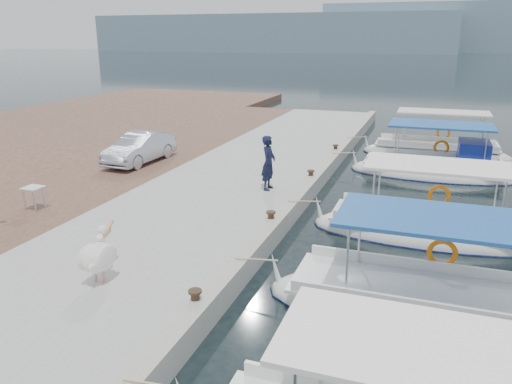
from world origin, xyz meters
TOP-DOWN VIEW (x-y plane):
  - ground at (0.00, 0.00)m, footprint 400.00×400.00m
  - concrete_quay at (-3.00, 5.00)m, footprint 6.00×40.00m
  - quay_curb at (-0.22, 5.00)m, footprint 0.44×40.00m
  - cobblestone_strip at (-8.00, 5.00)m, footprint 4.00×40.00m
  - fishing_caique_b at (4.03, -1.46)m, footprint 6.88×2.39m
  - fishing_caique_c at (3.96, 3.13)m, footprint 6.74×2.28m
  - fishing_caique_d at (4.15, 10.46)m, footprint 6.90×2.50m
  - fishing_caique_e at (4.15, 14.35)m, footprint 7.12×2.18m
  - mooring_bollards at (-0.35, 1.50)m, footprint 0.28×20.28m
  - pelican at (-2.80, -3.26)m, footprint 0.73×1.52m
  - fisherman at (-1.45, 4.62)m, footprint 0.47×0.71m
  - parked_car at (-7.88, 6.57)m, footprint 1.52×3.94m
  - folding_table at (-7.69, 0.13)m, footprint 0.55×0.55m

SIDE VIEW (x-z plane):
  - ground at x=0.00m, z-range 0.00..0.00m
  - fishing_caique_b at x=4.03m, z-range -1.29..1.54m
  - fishing_caique_e at x=4.15m, z-range -1.29..1.54m
  - fishing_caique_c at x=3.96m, z-range -1.29..1.54m
  - fishing_caique_d at x=4.15m, z-range -1.22..1.61m
  - concrete_quay at x=-3.00m, z-range 0.00..0.50m
  - cobblestone_strip at x=-8.00m, z-range 0.00..0.50m
  - quay_curb at x=-0.22m, z-range 0.50..0.62m
  - mooring_bollards at x=-0.35m, z-range 0.53..0.86m
  - folding_table at x=-7.69m, z-range 0.66..1.39m
  - pelican at x=-2.80m, z-range 0.52..1.69m
  - parked_car at x=-7.88m, z-range 0.50..1.78m
  - fisherman at x=-1.45m, z-range 0.50..2.43m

